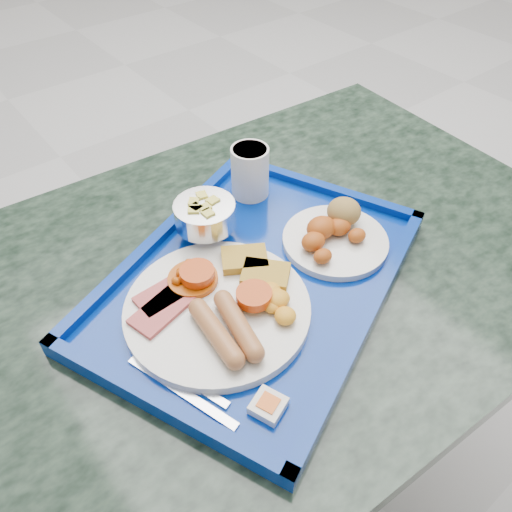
{
  "coord_description": "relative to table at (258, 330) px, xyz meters",
  "views": [
    {
      "loc": [
        -1.15,
        -1.32,
        1.22
      ],
      "look_at": [
        -0.84,
        -0.93,
        0.73
      ],
      "focal_mm": 35.0,
      "sensor_mm": 36.0,
      "label": 1
    }
  ],
  "objects": [
    {
      "name": "table",
      "position": [
        0.0,
        0.0,
        0.0
      ],
      "size": [
        1.13,
        0.79,
        0.68
      ],
      "rotation": [
        0.0,
        0.0,
        -0.07
      ],
      "color": "gray",
      "rests_on": "floor"
    },
    {
      "name": "tray",
      "position": [
        -0.03,
        -0.03,
        0.18
      ],
      "size": [
        0.59,
        0.52,
        0.03
      ],
      "rotation": [
        0.0,
        0.0,
        0.4
      ],
      "color": "navy",
      "rests_on": "table"
    },
    {
      "name": "knife",
      "position": [
        -0.22,
        -0.13,
        0.19
      ],
      "size": [
        0.06,
        0.16,
        0.0
      ],
      "primitive_type": "cube",
      "rotation": [
        0.0,
        0.0,
        0.3
      ],
      "color": "silver",
      "rests_on": "tray"
    },
    {
      "name": "fruit_bowl",
      "position": [
        -0.04,
        0.08,
        0.23
      ],
      "size": [
        0.09,
        0.09,
        0.07
      ],
      "color": "silver",
      "rests_on": "tray"
    },
    {
      "name": "main_plate",
      "position": [
        -0.11,
        -0.05,
        0.2
      ],
      "size": [
        0.25,
        0.25,
        0.04
      ],
      "rotation": [
        0.0,
        0.0,
        -0.26
      ],
      "color": "silver",
      "rests_on": "tray"
    },
    {
      "name": "spoon",
      "position": [
        -0.19,
        -0.06,
        0.19
      ],
      "size": [
        0.07,
        0.16,
        0.01
      ],
      "rotation": [
        0.0,
        0.0,
        0.31
      ],
      "color": "silver",
      "rests_on": "tray"
    },
    {
      "name": "juice_cup",
      "position": [
        0.08,
        0.13,
        0.24
      ],
      "size": [
        0.06,
        0.06,
        0.09
      ],
      "color": "white",
      "rests_on": "tray"
    },
    {
      "name": "floor",
      "position": [
        0.81,
        0.9,
        -0.5
      ],
      "size": [
        6.0,
        6.0,
        0.0
      ],
      "primitive_type": "plane",
      "color": "#9B9A9D",
      "rests_on": "ground"
    },
    {
      "name": "jam_packet",
      "position": [
        -0.15,
        -0.21,
        0.2
      ],
      "size": [
        0.05,
        0.05,
        0.01
      ],
      "rotation": [
        0.0,
        0.0,
        0.36
      ],
      "color": "white",
      "rests_on": "tray"
    },
    {
      "name": "bread_plate",
      "position": [
        0.11,
        -0.05,
        0.21
      ],
      "size": [
        0.16,
        0.16,
        0.05
      ],
      "rotation": [
        0.0,
        0.0,
        -0.03
      ],
      "color": "silver",
      "rests_on": "tray"
    }
  ]
}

